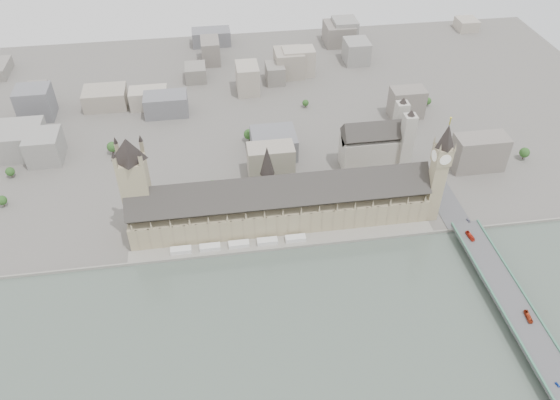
{
  "coord_description": "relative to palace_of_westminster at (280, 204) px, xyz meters",
  "views": [
    {
      "loc": [
        -53.93,
        -346.95,
        338.52
      ],
      "look_at": [
        -0.06,
        17.97,
        28.6
      ],
      "focal_mm": 35.0,
      "sensor_mm": 36.0,
      "label": 1
    }
  ],
  "objects": [
    {
      "name": "terrace_tents",
      "position": [
        -40.0,
        -26.7,
        -18.71
      ],
      "size": [
        118.0,
        7.0,
        4.0
      ],
      "color": "silver",
      "rests_on": "river_terrace"
    },
    {
      "name": "palace_of_westminster",
      "position": [
        0.0,
        0.0,
        0.0
      ],
      "size": [
        265.0,
        40.73,
        55.44
      ],
      "color": "gray",
      "rests_on": "ground"
    },
    {
      "name": "car_blue",
      "position": [
        158.07,
        -197.17,
        -11.78
      ],
      "size": [
        2.34,
        4.17,
        1.34
      ],
      "primitive_type": "imported",
      "rotation": [
        0.0,
        0.0,
        0.2
      ],
      "color": "#193FA7",
      "rests_on": "westminster_bridge"
    },
    {
      "name": "westminster_bridge",
      "position": [
        162.0,
        -107.2,
        -17.58
      ],
      "size": [
        25.0,
        325.0,
        10.25
      ],
      "primitive_type": "cube",
      "color": "#474749",
      "rests_on": "ground"
    },
    {
      "name": "car_approach",
      "position": [
        165.62,
        -33.91,
        -11.79
      ],
      "size": [
        3.17,
        4.93,
        1.33
      ],
      "primitive_type": "imported",
      "rotation": [
        0.0,
        0.0,
        0.31
      ],
      "color": "gray",
      "rests_on": "westminster_bridge"
    },
    {
      "name": "red_bus_south",
      "position": [
        165.74,
        -142.14,
        -10.87
      ],
      "size": [
        3.91,
        11.63,
        3.18
      ],
      "primitive_type": "imported",
      "rotation": [
        0.0,
        0.0,
        -0.11
      ],
      "color": "#A12F14",
      "rests_on": "westminster_bridge"
    },
    {
      "name": "red_bus_north",
      "position": [
        158.42,
        -53.78,
        -10.85
      ],
      "size": [
        3.92,
        11.78,
        3.22
      ],
      "primitive_type": "imported",
      "rotation": [
        0.0,
        0.0,
        0.11
      ],
      "color": "red",
      "rests_on": "westminster_bridge"
    },
    {
      "name": "central_tower",
      "position": [
        -10.0,
        6.3,
        35.21
      ],
      "size": [
        13.0,
        13.0,
        48.0
      ],
      "color": "gray",
      "rests_on": "ground"
    },
    {
      "name": "river_terrace",
      "position": [
        0.0,
        -27.2,
        -21.71
      ],
      "size": [
        270.0,
        15.0,
        2.0
      ],
      "primitive_type": "cube",
      "color": "slate",
      "rests_on": "ground"
    },
    {
      "name": "park_trees",
      "position": [
        -10.0,
        40.3,
        -15.21
      ],
      "size": [
        110.0,
        30.0,
        15.0
      ],
      "primitive_type": null,
      "color": "#214A1A",
      "rests_on": "ground"
    },
    {
      "name": "elizabeth_tower",
      "position": [
        138.0,
        -11.7,
        35.38
      ],
      "size": [
        17.0,
        17.0,
        107.5
      ],
      "color": "gray",
      "rests_on": "ground"
    },
    {
      "name": "westminster_abbey",
      "position": [
        110.92,
        75.3,
        2.38
      ],
      "size": [
        68.0,
        36.0,
        64.0
      ],
      "color": "#A09C90",
      "rests_on": "ground"
    },
    {
      "name": "city_skyline_inland",
      "position": [
        0.0,
        225.3,
        -3.71
      ],
      "size": [
        720.0,
        360.0,
        38.0
      ],
      "primitive_type": null,
      "color": "gray",
      "rests_on": "ground"
    },
    {
      "name": "car_silver",
      "position": [
        165.56,
        -143.9,
        -11.67
      ],
      "size": [
        1.98,
        4.86,
        1.57
      ],
      "primitive_type": "imported",
      "rotation": [
        0.0,
        0.0,
        0.07
      ],
      "color": "gray",
      "rests_on": "westminster_bridge"
    },
    {
      "name": "victoria_tower",
      "position": [
        -122.0,
        6.3,
        32.5
      ],
      "size": [
        30.0,
        30.0,
        100.0
      ],
      "color": "gray",
      "rests_on": "ground"
    },
    {
      "name": "ground",
      "position": [
        0.0,
        -19.7,
        -22.71
      ],
      "size": [
        900.0,
        900.0,
        0.0
      ],
      "primitive_type": "plane",
      "color": "#595651",
      "rests_on": "ground"
    },
    {
      "name": "embankment_wall",
      "position": [
        0.0,
        -34.7,
        -21.21
      ],
      "size": [
        600.0,
        1.5,
        3.0
      ],
      "primitive_type": "cube",
      "color": "slate",
      "rests_on": "ground"
    },
    {
      "name": "bridge_parapets",
      "position": [
        162.0,
        -151.7,
        -11.88
      ],
      "size": [
        25.0,
        235.0,
        1.15
      ],
      "primitive_type": null,
      "color": "#40755C",
      "rests_on": "westminster_bridge"
    }
  ]
}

